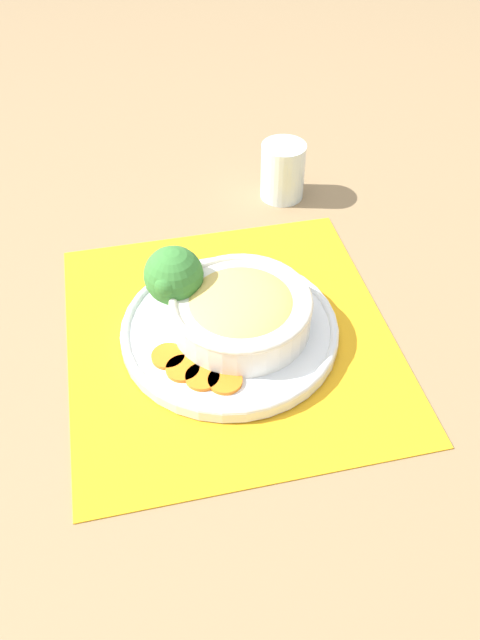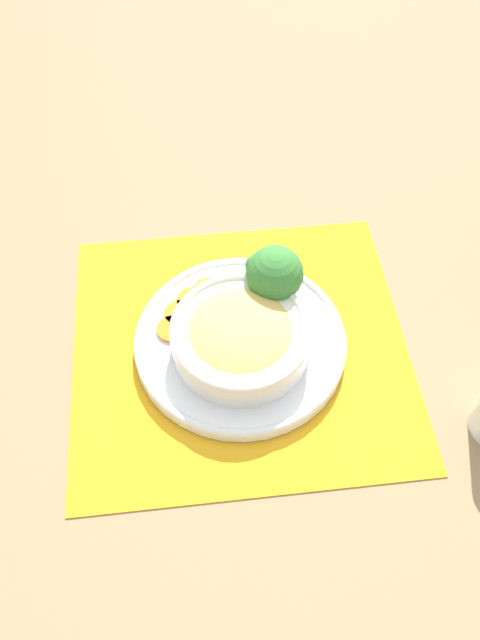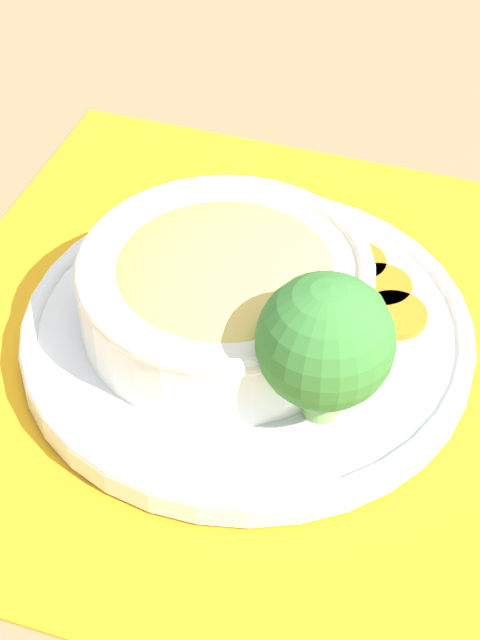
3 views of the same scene
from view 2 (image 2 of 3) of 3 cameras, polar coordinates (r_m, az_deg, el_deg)
name	(u,v)px [view 2 (image 2 of 3)]	position (r m, az deg, el deg)	size (l,w,h in m)	color
ground_plane	(240,347)	(0.87, 0.02, -2.48)	(4.00, 4.00, 0.00)	#8C704C
placemat	(240,346)	(0.87, 0.02, -2.40)	(0.49, 0.46, 0.00)	orange
plate	(240,341)	(0.85, 0.02, -1.92)	(0.29, 0.29, 0.02)	silver
bowl	(240,336)	(0.82, 0.01, -1.48)	(0.19, 0.19, 0.06)	silver
broccoli_floret	(274,274)	(0.85, 3.14, 4.23)	(0.08, 0.08, 0.10)	#84AD5B
carrot_slice_near	(208,290)	(0.90, -2.96, 2.75)	(0.04, 0.04, 0.01)	orange
carrot_slice_middle	(192,300)	(0.89, -4.44, 1.86)	(0.04, 0.04, 0.01)	orange
carrot_slice_far	(179,313)	(0.88, -5.57, 0.63)	(0.04, 0.04, 0.01)	orange
carrot_slice_extra	(172,329)	(0.86, -6.23, -0.83)	(0.04, 0.04, 0.01)	orange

